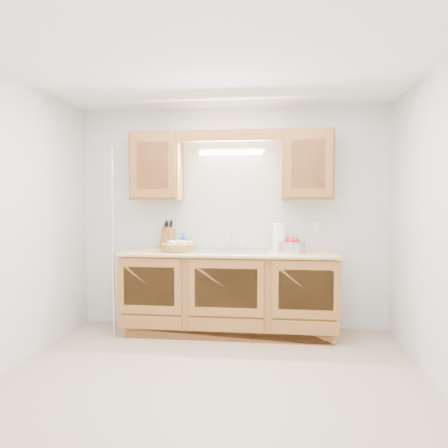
# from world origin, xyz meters

# --- Properties ---
(room) EXTENTS (3.52, 3.50, 2.50)m
(room) POSITION_xyz_m (0.00, 0.00, 1.25)
(room) COLOR tan
(room) RESTS_ON ground
(base_cabinets) EXTENTS (2.20, 0.60, 0.86)m
(base_cabinets) POSITION_xyz_m (0.00, 1.20, 0.44)
(base_cabinets) COLOR #A2642F
(base_cabinets) RESTS_ON ground
(countertop) EXTENTS (2.30, 0.63, 0.04)m
(countertop) POSITION_xyz_m (0.00, 1.19, 0.88)
(countertop) COLOR tan
(countertop) RESTS_ON base_cabinets
(upper_cabinet_left) EXTENTS (0.55, 0.33, 0.75)m
(upper_cabinet_left) POSITION_xyz_m (-0.83, 1.33, 1.83)
(upper_cabinet_left) COLOR #A2642F
(upper_cabinet_left) RESTS_ON room
(upper_cabinet_right) EXTENTS (0.55, 0.33, 0.75)m
(upper_cabinet_right) POSITION_xyz_m (0.83, 1.33, 1.83)
(upper_cabinet_right) COLOR #A2642F
(upper_cabinet_right) RESTS_ON room
(valance) EXTENTS (2.20, 0.05, 0.12)m
(valance) POSITION_xyz_m (0.00, 1.19, 2.14)
(valance) COLOR #A2642F
(valance) RESTS_ON room
(fluorescent_fixture) EXTENTS (0.76, 0.08, 0.08)m
(fluorescent_fixture) POSITION_xyz_m (0.00, 1.42, 2.00)
(fluorescent_fixture) COLOR white
(fluorescent_fixture) RESTS_ON room
(sink) EXTENTS (0.84, 0.46, 0.36)m
(sink) POSITION_xyz_m (0.00, 1.21, 0.83)
(sink) COLOR #9E9EA3
(sink) RESTS_ON countertop
(wire_shelf_pole) EXTENTS (0.03, 0.03, 2.00)m
(wire_shelf_pole) POSITION_xyz_m (-1.20, 0.94, 1.00)
(wire_shelf_pole) COLOR silver
(wire_shelf_pole) RESTS_ON ground
(outlet_plate) EXTENTS (0.08, 0.01, 0.12)m
(outlet_plate) POSITION_xyz_m (0.95, 1.49, 1.15)
(outlet_plate) COLOR white
(outlet_plate) RESTS_ON room
(fruit_basket) EXTENTS (0.43, 0.43, 0.12)m
(fruit_basket) POSITION_xyz_m (-0.54, 1.15, 0.95)
(fruit_basket) COLOR #A07C40
(fruit_basket) RESTS_ON countertop
(knife_block) EXTENTS (0.16, 0.22, 0.34)m
(knife_block) POSITION_xyz_m (-0.74, 1.43, 1.02)
(knife_block) COLOR #A2642F
(knife_block) RESTS_ON countertop
(orange_canister) EXTENTS (0.08, 0.08, 0.20)m
(orange_canister) POSITION_xyz_m (0.54, 1.39, 1.00)
(orange_canister) COLOR orange
(orange_canister) RESTS_ON countertop
(soap_bottle) EXTENTS (0.11, 0.11, 0.18)m
(soap_bottle) POSITION_xyz_m (-0.54, 1.36, 0.99)
(soap_bottle) COLOR blue
(soap_bottle) RESTS_ON countertop
(sponge) EXTENTS (0.10, 0.07, 0.02)m
(sponge) POSITION_xyz_m (0.54, 1.44, 0.91)
(sponge) COLOR #CC333F
(sponge) RESTS_ON countertop
(paper_towel) EXTENTS (0.17, 0.17, 0.35)m
(paper_towel) POSITION_xyz_m (0.54, 1.24, 1.05)
(paper_towel) COLOR silver
(paper_towel) RESTS_ON countertop
(apple_bowl) EXTENTS (0.35, 0.35, 0.15)m
(apple_bowl) POSITION_xyz_m (0.67, 1.19, 0.97)
(apple_bowl) COLOR silver
(apple_bowl) RESTS_ON countertop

